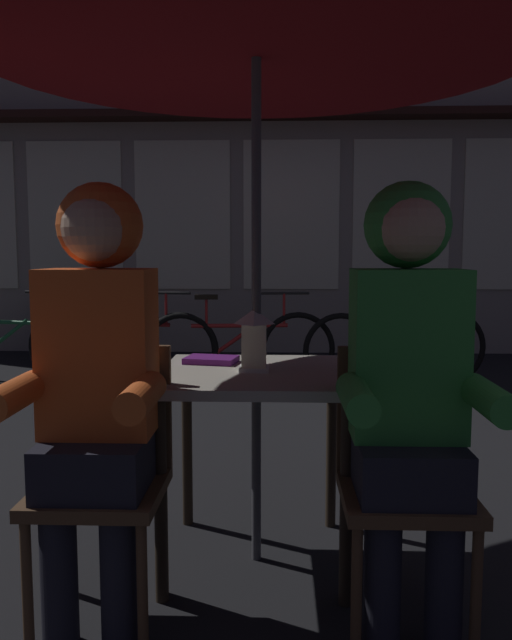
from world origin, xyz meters
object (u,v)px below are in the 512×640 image
object	(u,v)px
lantern	(254,339)
book	(211,360)
bicycle_second	(124,346)
chair_left	(105,466)
person_left_hooded	(97,361)
bicycle_nearest	(11,344)
chair_right	(402,470)
potted_plant	(61,310)
cafe_table	(256,397)
bicycle_fourth	(396,347)
bicycle_third	(239,348)
person_right_hooded	(409,363)
patio_umbrella	(256,2)

from	to	relation	value
lantern	book	xyz separation A→B (m)	(-0.18, 0.17, -0.11)
bicycle_second	chair_left	bearing A→B (deg)	-77.19
lantern	person_left_hooded	size ratio (longest dim) A/B	0.17
person_left_hooded	bicycle_nearest	distance (m)	4.22
chair_left	bicycle_nearest	size ratio (longest dim) A/B	0.53
book	chair_left	bearing A→B (deg)	-108.34
chair_right	potted_plant	distance (m)	5.62
cafe_table	potted_plant	distance (m)	5.07
bicycle_fourth	potted_plant	xyz separation A→B (m)	(-3.41, 1.29, 0.20)
chair_left	book	world-z (taller)	chair_left
bicycle_third	potted_plant	size ratio (longest dim) A/B	1.82
lantern	bicycle_second	world-z (taller)	lantern
person_right_hooded	bicycle_third	size ratio (longest dim) A/B	0.83
person_right_hooded	lantern	bearing A→B (deg)	139.51
bicycle_nearest	bicycle_third	distance (m)	2.10
bicycle_second	potted_plant	size ratio (longest dim) A/B	1.82
lantern	bicycle_fourth	world-z (taller)	lantern
bicycle_third	bicycle_fourth	size ratio (longest dim) A/B	1.01
chair_left	bicycle_second	world-z (taller)	chair_left
bicycle_second	bicycle_third	size ratio (longest dim) A/B	1.00
lantern	bicycle_nearest	distance (m)	4.11
lantern	chair_right	distance (m)	0.71
cafe_table	bicycle_second	xyz separation A→B (m)	(-1.29, 3.20, -0.29)
chair_left	potted_plant	distance (m)	5.21
lantern	cafe_table	bearing A→B (deg)	50.44
bicycle_third	potted_plant	xyz separation A→B (m)	(-2.04, 1.38, 0.20)
bicycle_fourth	book	distance (m)	3.36
bicycle_third	bicycle_fourth	distance (m)	1.38
bicycle_nearest	bicycle_second	xyz separation A→B (m)	(1.07, -0.12, 0.00)
chair_right	bicycle_third	xyz separation A→B (m)	(-0.74, 3.51, -0.14)
patio_umbrella	book	xyz separation A→B (m)	(-0.19, 0.16, -1.31)
bicycle_second	book	xyz separation A→B (m)	(1.11, -3.04, 0.41)
patio_umbrella	bicycle_second	bearing A→B (deg)	111.98
lantern	bicycle_nearest	world-z (taller)	lantern
bicycle_nearest	bicycle_third	bearing A→B (deg)	-5.04
person_left_hooded	bicycle_third	distance (m)	3.60
patio_umbrella	chair_right	world-z (taller)	patio_umbrella
patio_umbrella	potted_plant	bearing A→B (deg)	117.03
book	person_right_hooded	bearing A→B (deg)	-30.33
person_left_hooded	potted_plant	distance (m)	5.27
cafe_table	patio_umbrella	bearing A→B (deg)	0.00
person_right_hooded	potted_plant	world-z (taller)	person_right_hooded
chair_right	lantern	bearing A→B (deg)	143.60
chair_right	bicycle_third	distance (m)	3.59
chair_right	person_right_hooded	distance (m)	0.36
cafe_table	chair_left	bearing A→B (deg)	-142.45
person_right_hooded	bicycle_fourth	world-z (taller)	person_right_hooded
lantern	person_left_hooded	world-z (taller)	person_left_hooded
book	potted_plant	bearing A→B (deg)	126.76
book	patio_umbrella	bearing A→B (deg)	-29.29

